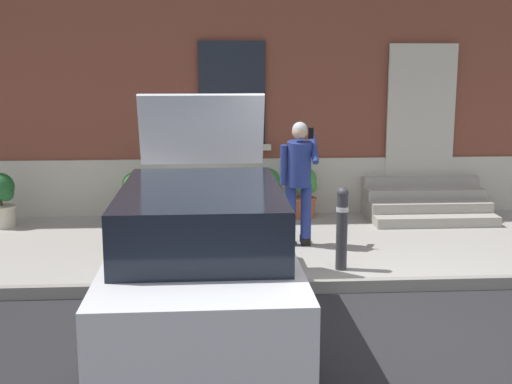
{
  "coord_description": "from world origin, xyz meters",
  "views": [
    {
      "loc": [
        -1.6,
        -6.56,
        2.68
      ],
      "look_at": [
        -1.07,
        1.6,
        1.1
      ],
      "focal_mm": 46.73,
      "sensor_mm": 36.0,
      "label": 1
    }
  ],
  "objects_px": {
    "hatchback_car_white": "(202,253)",
    "bollard_near_person": "(342,225)",
    "planter_charcoal": "(268,193)",
    "planter_olive": "(137,197)",
    "planter_terracotta": "(304,191)",
    "person_on_phone": "(299,176)",
    "planter_cream": "(1,198)"
  },
  "relations": [
    {
      "from": "planter_cream",
      "to": "planter_charcoal",
      "type": "height_order",
      "value": "same"
    },
    {
      "from": "hatchback_car_white",
      "to": "planter_olive",
      "type": "xyz_separation_m",
      "value": [
        -1.09,
        3.93,
        -0.19
      ]
    },
    {
      "from": "hatchback_car_white",
      "to": "planter_cream",
      "type": "bearing_deg",
      "value": 129.12
    },
    {
      "from": "bollard_near_person",
      "to": "planter_charcoal",
      "type": "height_order",
      "value": "bollard_near_person"
    },
    {
      "from": "hatchback_car_white",
      "to": "planter_olive",
      "type": "relative_size",
      "value": 4.74
    },
    {
      "from": "planter_cream",
      "to": "planter_terracotta",
      "type": "distance_m",
      "value": 4.83
    },
    {
      "from": "bollard_near_person",
      "to": "planter_olive",
      "type": "distance_m",
      "value": 3.78
    },
    {
      "from": "hatchback_car_white",
      "to": "person_on_phone",
      "type": "height_order",
      "value": "hatchback_car_white"
    },
    {
      "from": "planter_charcoal",
      "to": "hatchback_car_white",
      "type": "bearing_deg",
      "value": -103.71
    },
    {
      "from": "bollard_near_person",
      "to": "planter_cream",
      "type": "xyz_separation_m",
      "value": [
        -4.9,
        2.53,
        -0.11
      ]
    },
    {
      "from": "hatchback_car_white",
      "to": "planter_terracotta",
      "type": "xyz_separation_m",
      "value": [
        1.62,
        4.28,
        -0.19
      ]
    },
    {
      "from": "bollard_near_person",
      "to": "planter_terracotta",
      "type": "xyz_separation_m",
      "value": [
        -0.08,
        2.88,
        -0.11
      ]
    },
    {
      "from": "planter_charcoal",
      "to": "person_on_phone",
      "type": "bearing_deg",
      "value": -79.4
    },
    {
      "from": "bollard_near_person",
      "to": "planter_olive",
      "type": "relative_size",
      "value": 1.22
    },
    {
      "from": "hatchback_car_white",
      "to": "planter_terracotta",
      "type": "height_order",
      "value": "hatchback_car_white"
    },
    {
      "from": "hatchback_car_white",
      "to": "bollard_near_person",
      "type": "height_order",
      "value": "hatchback_car_white"
    },
    {
      "from": "hatchback_car_white",
      "to": "planter_olive",
      "type": "height_order",
      "value": "hatchback_car_white"
    },
    {
      "from": "bollard_near_person",
      "to": "planter_terracotta",
      "type": "bearing_deg",
      "value": 91.59
    },
    {
      "from": "planter_charcoal",
      "to": "planter_cream",
      "type": "bearing_deg",
      "value": -177.15
    },
    {
      "from": "hatchback_car_white",
      "to": "person_on_phone",
      "type": "bearing_deg",
      "value": 62.77
    },
    {
      "from": "planter_olive",
      "to": "planter_terracotta",
      "type": "height_order",
      "value": "same"
    },
    {
      "from": "planter_terracotta",
      "to": "hatchback_car_white",
      "type": "bearing_deg",
      "value": -110.78
    },
    {
      "from": "bollard_near_person",
      "to": "person_on_phone",
      "type": "bearing_deg",
      "value": 109.07
    },
    {
      "from": "person_on_phone",
      "to": "planter_olive",
      "type": "relative_size",
      "value": 2.04
    },
    {
      "from": "hatchback_car_white",
      "to": "planter_cream",
      "type": "xyz_separation_m",
      "value": [
        -3.2,
        3.93,
        -0.19
      ]
    },
    {
      "from": "planter_olive",
      "to": "planter_terracotta",
      "type": "xyz_separation_m",
      "value": [
        2.72,
        0.35,
        0.0
      ]
    },
    {
      "from": "planter_cream",
      "to": "planter_olive",
      "type": "bearing_deg",
      "value": 0.08
    },
    {
      "from": "planter_cream",
      "to": "bollard_near_person",
      "type": "bearing_deg",
      "value": -27.32
    },
    {
      "from": "hatchback_car_white",
      "to": "bollard_near_person",
      "type": "xyz_separation_m",
      "value": [
        1.7,
        1.4,
        -0.09
      ]
    },
    {
      "from": "planter_cream",
      "to": "planter_olive",
      "type": "relative_size",
      "value": 1.0
    },
    {
      "from": "planter_cream",
      "to": "planter_charcoal",
      "type": "distance_m",
      "value": 4.21
    },
    {
      "from": "bollard_near_person",
      "to": "planter_terracotta",
      "type": "relative_size",
      "value": 1.22
    }
  ]
}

